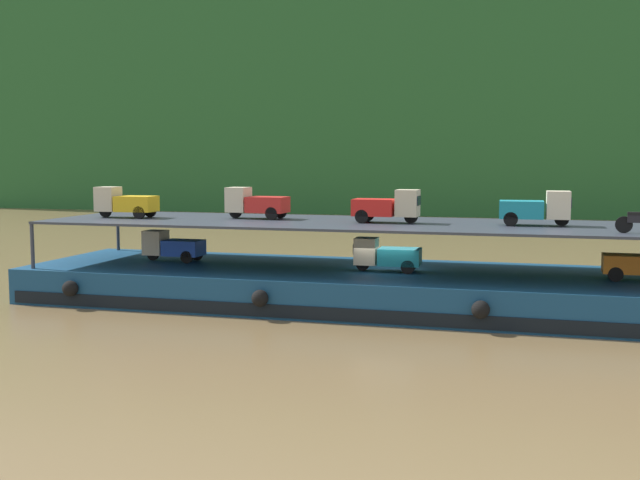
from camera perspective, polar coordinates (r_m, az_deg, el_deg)
ground_plane at (r=32.91m, az=4.93°, el=-4.82°), size 400.00×400.00×0.00m
hillside_far_bank at (r=102.01m, az=12.61°, el=12.14°), size 137.07×38.12×30.90m
cargo_barge at (r=32.76m, az=4.94°, el=-3.54°), size 31.01×8.45×1.50m
cargo_rack at (r=32.45m, az=4.99°, el=1.15°), size 29.41×7.13×2.00m
mini_truck_lower_stern at (r=36.10m, az=-10.73°, el=-0.44°), size 2.74×1.21×1.38m
mini_truck_lower_aft at (r=32.34m, az=4.86°, el=-1.09°), size 2.78×1.26×1.38m
mini_truck_upper_stern at (r=36.25m, az=-14.05°, el=2.69°), size 2.77×1.25×1.38m
mini_truck_upper_mid at (r=34.67m, az=-4.71°, el=2.71°), size 2.78×1.28×1.38m
mini_truck_upper_fore at (r=32.40m, az=4.95°, el=2.48°), size 2.75×1.22×1.38m
mini_truck_upper_bow at (r=32.08m, az=15.50°, el=2.25°), size 2.77×1.25×1.38m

